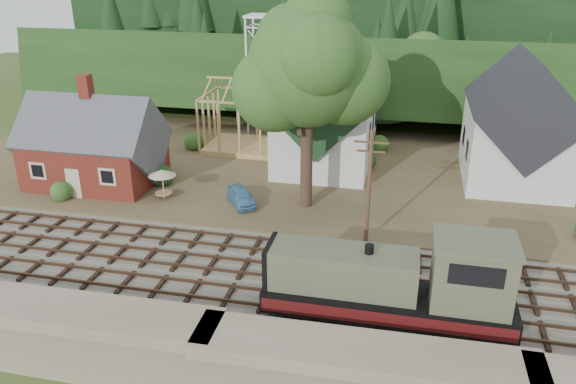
% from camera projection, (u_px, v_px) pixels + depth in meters
% --- Properties ---
extents(ground, '(140.00, 140.00, 0.00)m').
position_uv_depth(ground, '(243.00, 272.00, 34.41)').
color(ground, '#384C1E').
rests_on(ground, ground).
extents(embankment, '(64.00, 5.00, 1.60)m').
position_uv_depth(embankment, '(192.00, 363.00, 26.78)').
color(embankment, '#7F7259').
rests_on(embankment, ground).
extents(railroad_bed, '(64.00, 11.00, 0.16)m').
position_uv_depth(railroad_bed, '(243.00, 271.00, 34.38)').
color(railroad_bed, '#726B5B').
rests_on(railroad_bed, ground).
extents(village_flat, '(64.00, 26.00, 0.30)m').
position_uv_depth(village_flat, '(301.00, 169.00, 50.52)').
color(village_flat, brown).
rests_on(village_flat, ground).
extents(hillside, '(70.00, 28.96, 12.74)m').
position_uv_depth(hillside, '(337.00, 106.00, 72.14)').
color(hillside, '#1E3F19').
rests_on(hillside, ground).
extents(ridge, '(80.00, 20.00, 12.00)m').
position_uv_depth(ridge, '(352.00, 80.00, 86.51)').
color(ridge, black).
rests_on(ridge, ground).
extents(depot, '(10.80, 7.41, 9.00)m').
position_uv_depth(depot, '(94.00, 148.00, 46.23)').
color(depot, '#5F2015').
rests_on(depot, village_flat).
extents(church, '(8.40, 15.17, 13.00)m').
position_uv_depth(church, '(327.00, 111.00, 49.66)').
color(church, silver).
rests_on(church, village_flat).
extents(farmhouse, '(8.40, 10.80, 10.60)m').
position_uv_depth(farmhouse, '(519.00, 128.00, 45.98)').
color(farmhouse, silver).
rests_on(farmhouse, village_flat).
extents(timber_frame, '(8.20, 6.20, 6.99)m').
position_uv_depth(timber_frame, '(248.00, 120.00, 54.09)').
color(timber_frame, tan).
rests_on(timber_frame, village_flat).
extents(lattice_tower, '(3.20, 3.20, 12.12)m').
position_uv_depth(lattice_tower, '(263.00, 39.00, 56.83)').
color(lattice_tower, silver).
rests_on(lattice_tower, village_flat).
extents(big_tree, '(10.90, 8.40, 14.70)m').
position_uv_depth(big_tree, '(310.00, 75.00, 39.03)').
color(big_tree, '#38281E').
rests_on(big_tree, village_flat).
extents(telegraph_pole_near, '(2.20, 0.28, 8.00)m').
position_uv_depth(telegraph_pole_near, '(369.00, 186.00, 36.02)').
color(telegraph_pole_near, '#4C331E').
rests_on(telegraph_pole_near, ground).
extents(locomotive, '(12.79, 3.20, 5.09)m').
position_uv_depth(locomotive, '(397.00, 285.00, 28.98)').
color(locomotive, black).
rests_on(locomotive, railroad_bed).
extents(car_blue, '(3.44, 4.07, 1.32)m').
position_uv_depth(car_blue, '(241.00, 196.00, 42.83)').
color(car_blue, '#5A94C1').
rests_on(car_blue, village_flat).
extents(car_green, '(3.75, 1.44, 1.22)m').
position_uv_depth(car_green, '(68.00, 160.00, 50.45)').
color(car_green, '#8CAE78').
rests_on(car_green, village_flat).
extents(car_red, '(5.01, 3.09, 1.29)m').
position_uv_depth(car_red, '(528.00, 184.00, 45.01)').
color(car_red, red).
rests_on(car_red, village_flat).
extents(patio_set, '(2.12, 2.12, 2.36)m').
position_uv_depth(patio_set, '(162.00, 174.00, 43.37)').
color(patio_set, silver).
rests_on(patio_set, village_flat).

